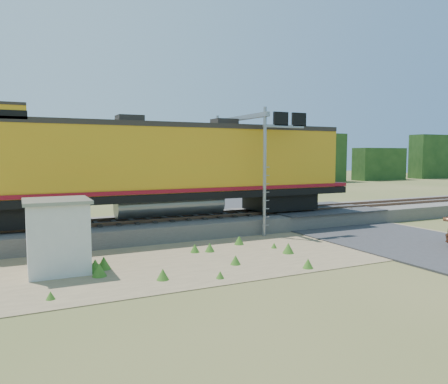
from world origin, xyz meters
TOP-DOWN VIEW (x-y plane):
  - ground at (0.00, 0.00)m, footprint 140.00×140.00m
  - ballast at (0.00, 6.00)m, footprint 70.00×5.00m
  - rails at (0.00, 6.00)m, footprint 70.00×1.54m
  - dirt_shoulder at (-2.00, 0.50)m, footprint 26.00×8.00m
  - road at (7.00, 0.74)m, footprint 7.00×66.00m
  - tree_line_north at (0.00, 38.00)m, footprint 130.00×3.00m
  - weed_clumps at (-3.50, 0.10)m, footprint 15.00×6.20m
  - locomotive at (-2.76, 6.00)m, footprint 21.03×3.21m
  - shed at (-8.57, 0.57)m, footprint 2.25×2.25m
  - signal_gantry at (1.94, 5.35)m, footprint 2.61×6.20m

SIDE VIEW (x-z plane):
  - ground at x=0.00m, z-range 0.00..0.00m
  - weed_clumps at x=-3.50m, z-range -0.28..0.28m
  - dirt_shoulder at x=-2.00m, z-range 0.00..0.03m
  - road at x=7.00m, z-range -0.34..0.52m
  - ballast at x=0.00m, z-range 0.00..0.80m
  - rails at x=0.00m, z-range 0.80..0.96m
  - shed at x=-8.57m, z-range 0.02..2.65m
  - tree_line_north at x=0.00m, z-range -0.18..6.32m
  - locomotive at x=-2.76m, z-range 0.92..6.35m
  - signal_gantry at x=1.94m, z-range 1.68..8.27m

